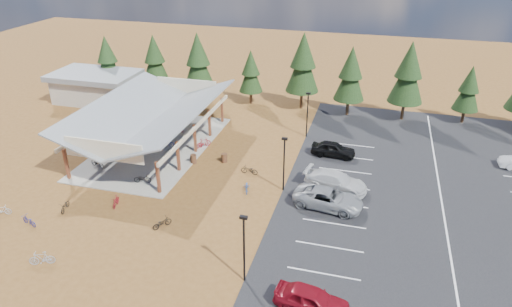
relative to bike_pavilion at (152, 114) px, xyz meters
The scene contains 39 objects.
ground 12.79m from the bike_pavilion, 34.99° to the right, with size 140.00×140.00×0.00m, color brown.
asphalt_lot 29.03m from the bike_pavilion, ahead, with size 27.00×44.00×0.04m, color black.
concrete_pad 3.77m from the bike_pavilion, 90.00° to the left, with size 10.60×18.60×0.10m, color gray.
bike_pavilion is the anchor object (origin of this frame).
outbuilding 17.89m from the bike_pavilion, 141.84° to the left, with size 11.00×7.00×3.90m.
lamp_post_0 22.69m from the bike_pavilion, 48.58° to the right, with size 0.50×0.25×5.14m.
lamp_post_1 15.83m from the bike_pavilion, 18.43° to the right, with size 0.50×0.25×5.14m.
lamp_post_2 16.57m from the bike_pavilion, 25.02° to the left, with size 0.50×0.25×5.14m.
trash_bin_0 6.70m from the bike_pavilion, 23.55° to the right, with size 0.60×0.60×0.90m, color #51311D.
trash_bin_1 8.94m from the bike_pavilion, ahead, with size 0.60×0.60×0.90m, color #51311D.
pine_0 19.83m from the bike_pavilion, 134.22° to the left, with size 3.47×3.47×8.08m.
pine_1 17.08m from the bike_pavilion, 115.46° to the left, with size 3.57×3.57×8.32m.
pine_2 14.15m from the bike_pavilion, 91.87° to the left, with size 3.98×3.98×9.26m.
pine_3 16.68m from the bike_pavilion, 68.48° to the left, with size 3.06×3.06×7.12m.
pine_4 20.31m from the bike_pavilion, 50.55° to the left, with size 4.17×4.17×9.71m.
pine_5 23.92m from the bike_pavilion, 38.10° to the left, with size 3.69×3.69×8.61m.
pine_6 29.54m from the bike_pavilion, 30.70° to the left, with size 4.09×4.09×9.54m.
pine_7 36.03m from the bike_pavilion, 26.30° to the left, with size 2.99×2.99×6.96m.
bike_0 7.36m from the bike_pavilion, 119.97° to the right, with size 0.61×1.75×0.92m, color black.
bike_1 3.50m from the bike_pavilion, 137.88° to the right, with size 0.45×1.60×0.96m, color #93949B.
bike_2 3.45m from the bike_pavilion, 156.18° to the left, with size 0.57×1.64×0.86m, color navy.
bike_3 8.88m from the bike_pavilion, 114.97° to the left, with size 0.46×1.64×0.98m, color maroon.
bike_4 8.34m from the bike_pavilion, 71.98° to the right, with size 0.55×1.57×0.82m, color black.
bike_5 3.79m from the bike_pavilion, 21.49° to the right, with size 0.44×1.57×0.94m, color #91949A.
bike_6 3.47m from the bike_pavilion, ahead, with size 0.61×1.76×0.93m, color navy.
bike_7 5.38m from the bike_pavilion, 80.54° to the left, with size 0.46×1.62×0.97m, color maroon.
bike_8 13.49m from the bike_pavilion, 97.54° to the right, with size 0.55×1.59×0.83m, color black.
bike_9 16.52m from the bike_pavilion, 112.72° to the right, with size 0.42×1.47×0.88m, color #A0A3A9.
bike_10 16.20m from the bike_pavilion, 101.42° to the right, with size 0.55×1.58×0.83m, color navy.
bike_11 11.91m from the bike_pavilion, 79.91° to the right, with size 0.43×1.54×0.92m, color maroon.
bike_12 15.19m from the bike_pavilion, 61.44° to the right, with size 0.57×1.64×0.86m, color black.
bike_13 19.52m from the bike_pavilion, 87.06° to the right, with size 0.50×1.77×1.06m, color #9EA1A7.
bike_14 13.81m from the bike_pavilion, 26.95° to the right, with size 0.58×1.65×0.87m, color #174395.
bike_15 6.11m from the bike_pavilion, 14.42° to the left, with size 0.50×1.79×1.07m, color maroon.
bike_16 12.14m from the bike_pavilion, 14.87° to the right, with size 0.58×1.67×0.88m, color black.
car_0 27.13m from the bike_pavilion, 43.06° to the right, with size 1.86×4.61×1.57m, color maroon.
car_2 20.55m from the bike_pavilion, 19.26° to the right, with size 2.67×5.79×1.61m, color gray.
car_3 20.03m from the bike_pavilion, 10.65° to the right, with size 2.28×5.60×1.62m, color silver.
car_4 18.94m from the bike_pavilion, ahead, with size 1.79×4.45×1.51m, color black.
Camera 1 is at (11.96, -32.31, 21.19)m, focal length 32.00 mm.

